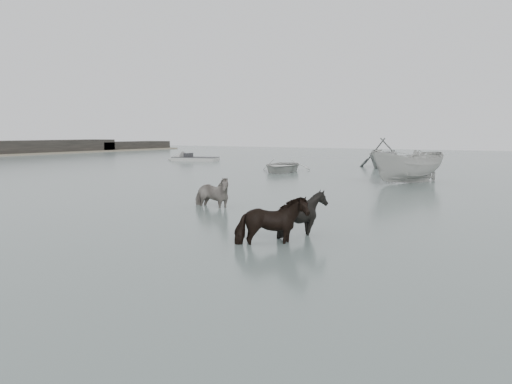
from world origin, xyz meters
TOP-DOWN VIEW (x-y plane):
  - ground at (0.00, 0.00)m, footprint 140.00×140.00m
  - pony_pinto at (-3.71, 3.25)m, footprint 1.84×0.91m
  - pony_dark at (1.20, -0.99)m, footprint 1.77×1.86m
  - pony_black at (1.33, 0.44)m, footprint 1.64×1.56m
  - rowboat_lead at (-9.34, 19.25)m, footprint 4.68×5.62m
  - rowboat_trail at (-4.46, 26.72)m, footprint 4.14×4.76m
  - boat_small at (0.18, 15.76)m, footprint 4.06×5.39m
  - skiff_outer at (-22.55, 26.45)m, footprint 6.23×2.82m

SIDE VIEW (x-z plane):
  - ground at x=0.00m, z-range 0.00..0.00m
  - skiff_outer at x=-22.55m, z-range 0.00..0.75m
  - rowboat_lead at x=-9.34m, z-range 0.00..1.00m
  - pony_black at x=1.33m, z-range 0.00..1.43m
  - pony_dark at x=1.20m, z-range 0.00..1.47m
  - pony_pinto at x=-3.71m, z-range 0.00..1.52m
  - boat_small at x=0.18m, z-range 0.00..1.96m
  - rowboat_trail at x=-4.46m, z-range 0.00..2.44m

